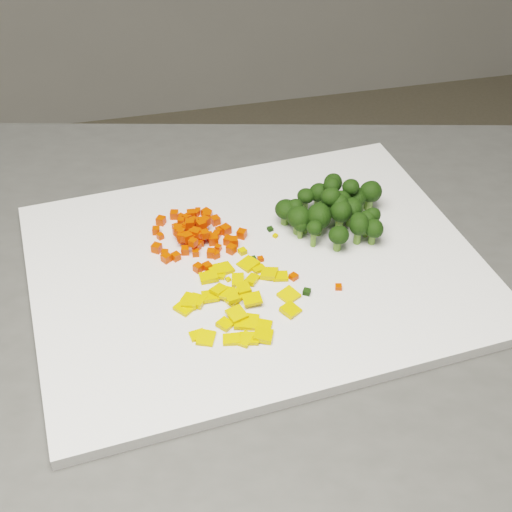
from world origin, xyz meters
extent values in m
cube|color=#3F3F3D|center=(0.38, -0.07, 0.45)|extent=(1.11, 0.89, 0.90)
cube|color=silver|center=(0.34, -0.05, 0.91)|extent=(0.52, 0.42, 0.01)
cube|color=red|center=(0.29, 0.00, 0.93)|extent=(0.01, 0.01, 0.01)
cube|color=red|center=(0.25, 0.05, 0.92)|extent=(0.01, 0.01, 0.01)
cube|color=red|center=(0.29, 0.00, 0.92)|extent=(0.01, 0.01, 0.01)
cube|color=red|center=(0.24, 0.00, 0.92)|extent=(0.01, 0.01, 0.01)
cube|color=red|center=(0.28, 0.05, 0.92)|extent=(0.01, 0.01, 0.01)
cube|color=red|center=(0.33, -0.01, 0.92)|extent=(0.01, 0.01, 0.01)
cube|color=red|center=(0.31, 0.05, 0.92)|extent=(0.01, 0.01, 0.01)
cube|color=red|center=(0.27, 0.06, 0.92)|extent=(0.01, 0.01, 0.01)
cube|color=red|center=(0.32, 0.01, 0.92)|extent=(0.01, 0.01, 0.01)
cube|color=red|center=(0.34, 0.00, 0.92)|extent=(0.01, 0.01, 0.01)
cube|color=red|center=(0.28, -0.01, 0.93)|extent=(0.01, 0.01, 0.01)
cube|color=red|center=(0.29, 0.02, 0.92)|extent=(0.01, 0.01, 0.01)
cube|color=red|center=(0.24, 0.03, 0.92)|extent=(0.01, 0.01, 0.01)
cube|color=red|center=(0.29, 0.00, 0.92)|extent=(0.01, 0.01, 0.01)
cube|color=red|center=(0.31, 0.03, 0.92)|extent=(0.01, 0.01, 0.01)
cube|color=red|center=(0.29, 0.03, 0.92)|extent=(0.01, 0.01, 0.01)
cube|color=red|center=(0.29, 0.05, 0.92)|extent=(0.01, 0.01, 0.01)
cube|color=red|center=(0.30, 0.00, 0.92)|extent=(0.01, 0.01, 0.01)
cube|color=red|center=(0.26, -0.02, 0.92)|extent=(0.01, 0.01, 0.01)
cube|color=red|center=(0.28, 0.01, 0.93)|extent=(0.01, 0.01, 0.01)
cube|color=red|center=(0.28, 0.02, 0.93)|extent=(0.01, 0.01, 0.01)
cube|color=red|center=(0.28, 0.00, 0.93)|extent=(0.01, 0.01, 0.01)
cube|color=red|center=(0.33, -0.01, 0.92)|extent=(0.01, 0.01, 0.01)
cube|color=red|center=(0.27, 0.03, 0.92)|extent=(0.01, 0.01, 0.01)
cube|color=red|center=(0.29, 0.00, 0.93)|extent=(0.01, 0.01, 0.01)
cube|color=red|center=(0.27, 0.04, 0.92)|extent=(0.01, 0.01, 0.01)
cube|color=red|center=(0.27, 0.00, 0.93)|extent=(0.01, 0.01, 0.01)
cube|color=red|center=(0.25, -0.02, 0.92)|extent=(0.01, 0.01, 0.01)
cube|color=red|center=(0.29, 0.04, 0.92)|extent=(0.01, 0.01, 0.01)
cube|color=red|center=(0.28, 0.00, 0.92)|extent=(0.01, 0.01, 0.01)
cube|color=red|center=(0.25, 0.02, 0.92)|extent=(0.01, 0.01, 0.01)
cube|color=red|center=(0.30, 0.02, 0.93)|extent=(0.01, 0.01, 0.01)
cube|color=red|center=(0.28, 0.03, 0.92)|extent=(0.01, 0.01, 0.01)
cube|color=red|center=(0.29, -0.05, 0.92)|extent=(0.01, 0.01, 0.01)
cube|color=red|center=(0.32, 0.01, 0.92)|extent=(0.01, 0.01, 0.01)
cube|color=red|center=(0.31, 0.01, 0.92)|extent=(0.01, 0.01, 0.01)
cube|color=red|center=(0.29, 0.01, 0.92)|extent=(0.01, 0.01, 0.01)
cube|color=red|center=(0.30, 0.03, 0.92)|extent=(0.01, 0.01, 0.01)
cube|color=red|center=(0.27, -0.01, 0.92)|extent=(0.01, 0.01, 0.01)
cube|color=red|center=(0.31, -0.02, 0.92)|extent=(0.01, 0.01, 0.01)
cube|color=red|center=(0.25, -0.01, 0.92)|extent=(0.01, 0.01, 0.01)
cube|color=red|center=(0.32, -0.01, 0.92)|extent=(0.01, 0.01, 0.01)
cube|color=red|center=(0.29, 0.00, 0.92)|extent=(0.01, 0.01, 0.01)
cube|color=red|center=(0.30, -0.03, 0.92)|extent=(0.01, 0.01, 0.01)
cube|color=red|center=(0.28, -0.02, 0.92)|extent=(0.01, 0.01, 0.01)
cube|color=red|center=(0.30, -0.03, 0.92)|extent=(0.01, 0.01, 0.01)
cube|color=red|center=(0.27, 0.04, 0.92)|extent=(0.01, 0.01, 0.01)
cube|color=red|center=(0.27, 0.00, 0.92)|extent=(0.01, 0.01, 0.01)
cube|color=red|center=(0.28, -0.05, 0.92)|extent=(0.01, 0.01, 0.01)
cube|color=red|center=(0.29, 0.04, 0.92)|extent=(0.01, 0.01, 0.01)
cube|color=red|center=(0.28, -0.01, 0.92)|extent=(0.01, 0.01, 0.01)
cube|color=red|center=(0.29, 0.00, 0.93)|extent=(0.01, 0.01, 0.01)
cube|color=red|center=(0.29, 0.00, 0.92)|extent=(0.01, 0.01, 0.01)
cube|color=red|center=(0.28, 0.03, 0.92)|extent=(0.01, 0.01, 0.01)
cube|color=red|center=(0.27, 0.02, 0.92)|extent=(0.01, 0.01, 0.01)
cube|color=red|center=(0.28, 0.05, 0.92)|extent=(0.01, 0.01, 0.01)
cube|color=red|center=(0.28, 0.03, 0.92)|extent=(0.01, 0.01, 0.01)
cube|color=red|center=(0.32, -0.02, 0.92)|extent=(0.01, 0.01, 0.01)
cube|color=red|center=(0.28, 0.01, 0.92)|extent=(0.01, 0.01, 0.01)
cube|color=red|center=(0.27, 0.01, 0.93)|extent=(0.01, 0.01, 0.01)
cube|color=red|center=(0.30, 0.06, 0.92)|extent=(0.01, 0.01, 0.01)
cube|color=red|center=(0.28, 0.01, 0.92)|extent=(0.01, 0.01, 0.01)
cube|color=red|center=(0.29, 0.02, 0.93)|extent=(0.01, 0.01, 0.01)
cube|color=red|center=(0.30, 0.00, 0.93)|extent=(0.01, 0.01, 0.01)
cube|color=red|center=(0.29, 0.05, 0.92)|extent=(0.01, 0.01, 0.01)
cube|color=red|center=(0.27, 0.02, 0.93)|extent=(0.01, 0.01, 0.01)
cube|color=red|center=(0.31, 0.04, 0.92)|extent=(0.01, 0.01, 0.01)
cube|color=red|center=(0.30, 0.01, 0.92)|extent=(0.01, 0.01, 0.01)
cube|color=red|center=(0.29, 0.00, 0.92)|extent=(0.01, 0.01, 0.01)
cube|color=#DEA20B|center=(0.31, -0.10, 0.92)|extent=(0.02, 0.02, 0.01)
cube|color=#DEA20B|center=(0.32, -0.07, 0.92)|extent=(0.02, 0.02, 0.01)
cube|color=#DEA20B|center=(0.33, -0.08, 0.92)|extent=(0.02, 0.02, 0.01)
cube|color=#DEA20B|center=(0.34, -0.05, 0.92)|extent=(0.03, 0.03, 0.01)
cube|color=#DEA20B|center=(0.29, -0.09, 0.91)|extent=(0.02, 0.02, 0.01)
cube|color=#DEA20B|center=(0.29, -0.16, 0.92)|extent=(0.02, 0.02, 0.01)
cube|color=#DEA20B|center=(0.31, -0.05, 0.92)|extent=(0.03, 0.02, 0.01)
cube|color=#DEA20B|center=(0.26, -0.10, 0.92)|extent=(0.02, 0.02, 0.01)
cube|color=#DEA20B|center=(0.33, -0.15, 0.91)|extent=(0.02, 0.02, 0.01)
cube|color=#DEA20B|center=(0.30, -0.05, 0.92)|extent=(0.02, 0.02, 0.01)
cube|color=#DEA20B|center=(0.33, -0.16, 0.92)|extent=(0.02, 0.03, 0.01)
cube|color=#DEA20B|center=(0.30, -0.09, 0.92)|extent=(0.02, 0.02, 0.01)
cube|color=#DEA20B|center=(0.29, -0.14, 0.92)|extent=(0.02, 0.02, 0.01)
cube|color=#DEA20B|center=(0.30, -0.10, 0.92)|extent=(0.03, 0.02, 0.01)
cube|color=#DEA20B|center=(0.27, -0.10, 0.92)|extent=(0.02, 0.03, 0.01)
cube|color=#DEA20B|center=(0.30, -0.05, 0.92)|extent=(0.02, 0.02, 0.01)
cube|color=#DEA20B|center=(0.31, -0.11, 0.92)|extent=(0.01, 0.01, 0.01)
cube|color=#DEA20B|center=(0.32, -0.09, 0.92)|extent=(0.02, 0.02, 0.01)
cube|color=#DEA20B|center=(0.26, -0.10, 0.92)|extent=(0.03, 0.03, 0.01)
cube|color=#DEA20B|center=(0.27, -0.15, 0.91)|extent=(0.02, 0.02, 0.01)
cube|color=#DEA20B|center=(0.29, -0.06, 0.92)|extent=(0.02, 0.02, 0.01)
cube|color=#DEA20B|center=(0.33, -0.11, 0.92)|extent=(0.02, 0.02, 0.01)
cube|color=#DEA20B|center=(0.36, -0.13, 0.92)|extent=(0.02, 0.02, 0.01)
cube|color=#DEA20B|center=(0.26, -0.09, 0.92)|extent=(0.02, 0.02, 0.01)
cube|color=#DEA20B|center=(0.31, -0.13, 0.92)|extent=(0.02, 0.02, 0.01)
cube|color=#DEA20B|center=(0.31, -0.16, 0.91)|extent=(0.02, 0.02, 0.00)
cube|color=#DEA20B|center=(0.30, -0.06, 0.91)|extent=(0.02, 0.02, 0.01)
cube|color=#DEA20B|center=(0.35, -0.06, 0.91)|extent=(0.02, 0.02, 0.01)
cube|color=#DEA20B|center=(0.31, -0.16, 0.92)|extent=(0.02, 0.02, 0.01)
cube|color=#DEA20B|center=(0.35, -0.07, 0.92)|extent=(0.02, 0.03, 0.01)
cube|color=#DEA20B|center=(0.26, -0.14, 0.91)|extent=(0.02, 0.01, 0.00)
cube|color=#DEA20B|center=(0.32, -0.14, 0.92)|extent=(0.02, 0.03, 0.00)
cube|color=#DEA20B|center=(0.37, -0.08, 0.91)|extent=(0.02, 0.02, 0.00)
cube|color=#DEA20B|center=(0.31, -0.14, 0.91)|extent=(0.02, 0.02, 0.01)
cube|color=#DEA20B|center=(0.37, -0.11, 0.92)|extent=(0.03, 0.03, 0.01)
cube|color=black|center=(0.31, -0.12, 0.92)|extent=(0.01, 0.01, 0.01)
cube|color=black|center=(0.37, 0.01, 0.92)|extent=(0.01, 0.01, 0.00)
cube|color=#DEA20B|center=(0.38, -0.01, 0.91)|extent=(0.01, 0.01, 0.00)
cube|color=#DEA20B|center=(0.25, -0.01, 0.92)|extent=(0.01, 0.01, 0.00)
cube|color=#DEA20B|center=(0.41, 0.02, 0.92)|extent=(0.01, 0.01, 0.00)
cube|color=red|center=(0.42, -0.11, 0.92)|extent=(0.01, 0.01, 0.00)
cube|color=red|center=(0.35, -0.05, 0.92)|extent=(0.01, 0.01, 0.00)
cube|color=black|center=(0.34, -0.04, 0.92)|extent=(0.01, 0.01, 0.00)
cube|color=#DEA20B|center=(0.31, -0.07, 0.91)|extent=(0.01, 0.01, 0.00)
cube|color=black|center=(0.39, -0.11, 0.92)|extent=(0.01, 0.01, 0.01)
cube|color=#DEA20B|center=(0.42, 0.03, 0.91)|extent=(0.01, 0.01, 0.00)
cube|color=red|center=(0.38, -0.08, 0.92)|extent=(0.01, 0.01, 0.01)
cube|color=#DEA20B|center=(0.33, -0.03, 0.92)|extent=(0.01, 0.01, 0.01)
camera|label=1|loc=(0.21, -0.63, 1.43)|focal=50.00mm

